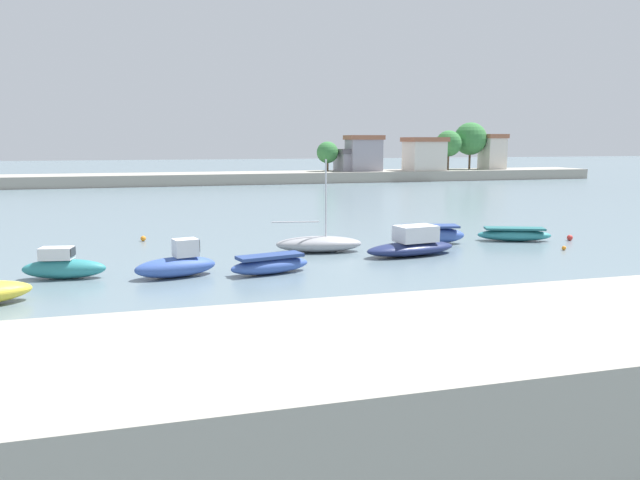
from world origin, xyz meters
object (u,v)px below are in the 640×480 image
object	(u,v)px
moored_boat_1	(63,266)
moored_boat_3	(270,265)
moored_boat_5	(412,245)
mooring_buoy_0	(294,242)
moored_boat_6	(430,235)
mooring_buoy_3	(570,238)
mooring_buoy_1	(143,238)
mooring_buoy_2	(564,248)
moored_boat_2	(177,264)
moored_boat_4	(319,244)
moored_boat_7	(514,234)

from	to	relation	value
moored_boat_1	moored_boat_3	size ratio (longest dim) A/B	0.93
moored_boat_3	moored_boat_5	bearing A→B (deg)	2.93
moored_boat_3	mooring_buoy_0	distance (m)	8.41
moored_boat_6	moored_boat_5	bearing A→B (deg)	-117.23
mooring_buoy_3	moored_boat_5	bearing A→B (deg)	-170.50
moored_boat_5	mooring_buoy_1	size ratio (longest dim) A/B	16.79
moored_boat_1	mooring_buoy_3	bearing A→B (deg)	15.91
mooring_buoy_1	mooring_buoy_2	xyz separation A→B (m)	(23.75, -10.14, -0.04)
moored_boat_3	mooring_buoy_1	bearing A→B (deg)	102.85
mooring_buoy_3	mooring_buoy_0	bearing A→B (deg)	169.37
moored_boat_2	moored_boat_5	distance (m)	13.09
moored_boat_2	moored_boat_5	size ratio (longest dim) A/B	0.71
mooring_buoy_0	mooring_buoy_2	distance (m)	16.02
moored_boat_1	mooring_buoy_2	world-z (taller)	moored_boat_1
moored_boat_2	moored_boat_6	world-z (taller)	moored_boat_2
moored_boat_6	mooring_buoy_2	world-z (taller)	moored_boat_6
moored_boat_1	moored_boat_5	xyz separation A→B (m)	(18.05, 0.99, 0.04)
moored_boat_2	moored_boat_3	distance (m)	4.38
mooring_buoy_0	moored_boat_5	bearing A→B (deg)	-43.62
moored_boat_4	moored_boat_5	world-z (taller)	moored_boat_4
moored_boat_2	moored_boat_6	size ratio (longest dim) A/B	0.90
mooring_buoy_2	moored_boat_1	bearing A→B (deg)	-179.82
moored_boat_2	mooring_buoy_2	xyz separation A→B (m)	(22.19, 1.13, -0.46)
mooring_buoy_2	mooring_buoy_0	bearing A→B (deg)	157.36
moored_boat_4	mooring_buoy_2	world-z (taller)	moored_boat_4
moored_boat_6	mooring_buoy_2	size ratio (longest dim) A/B	17.93
moored_boat_4	mooring_buoy_2	xyz separation A→B (m)	(13.98, -3.38, -0.35)
moored_boat_7	moored_boat_4	bearing A→B (deg)	-157.38
moored_boat_5	moored_boat_3	bearing A→B (deg)	-172.26
moored_boat_1	mooring_buoy_1	size ratio (longest dim) A/B	11.53
moored_boat_2	mooring_buoy_0	world-z (taller)	moored_boat_2
mooring_buoy_1	mooring_buoy_3	world-z (taller)	mooring_buoy_3
moored_boat_4	mooring_buoy_0	distance (m)	2.92
moored_boat_1	moored_boat_5	distance (m)	18.07
moored_boat_1	moored_boat_4	size ratio (longest dim) A/B	0.74
moored_boat_6	mooring_buoy_3	xyz separation A→B (m)	(9.20, -1.32, -0.38)
moored_boat_3	mooring_buoy_2	distance (m)	17.93
mooring_buoy_0	mooring_buoy_2	bearing A→B (deg)	-22.64
moored_boat_2	mooring_buoy_1	world-z (taller)	moored_boat_2
moored_boat_2	moored_boat_5	world-z (taller)	moored_boat_2
mooring_buoy_0	mooring_buoy_3	xyz separation A→B (m)	(17.42, -3.27, -0.00)
moored_boat_1	moored_boat_3	bearing A→B (deg)	0.78
moored_boat_5	mooring_buoy_1	distance (m)	17.18
moored_boat_2	moored_boat_4	world-z (taller)	moored_boat_4
moored_boat_7	mooring_buoy_1	bearing A→B (deg)	-174.69
moored_boat_7	mooring_buoy_0	bearing A→B (deg)	-168.88
moored_boat_4	mooring_buoy_1	xyz separation A→B (m)	(-9.77, 6.76, -0.30)
moored_boat_7	mooring_buoy_3	xyz separation A→B (m)	(3.51, -0.89, -0.22)
moored_boat_3	mooring_buoy_2	xyz separation A→B (m)	(17.85, 1.66, -0.32)
moored_boat_7	mooring_buoy_1	world-z (taller)	moored_boat_7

